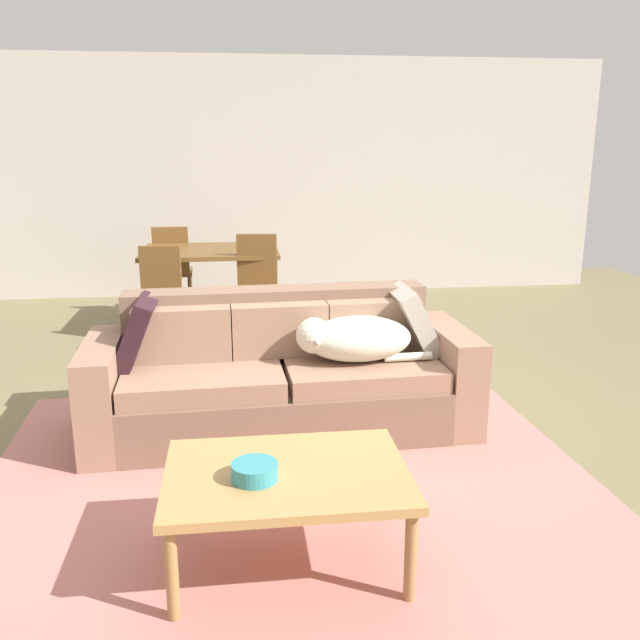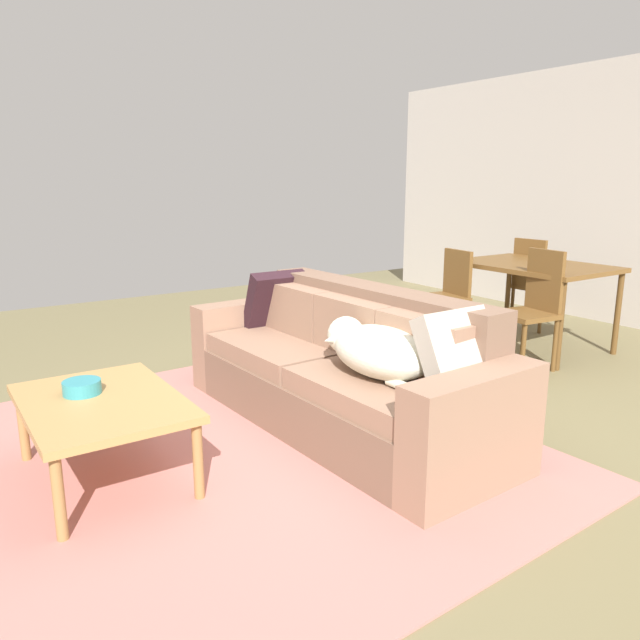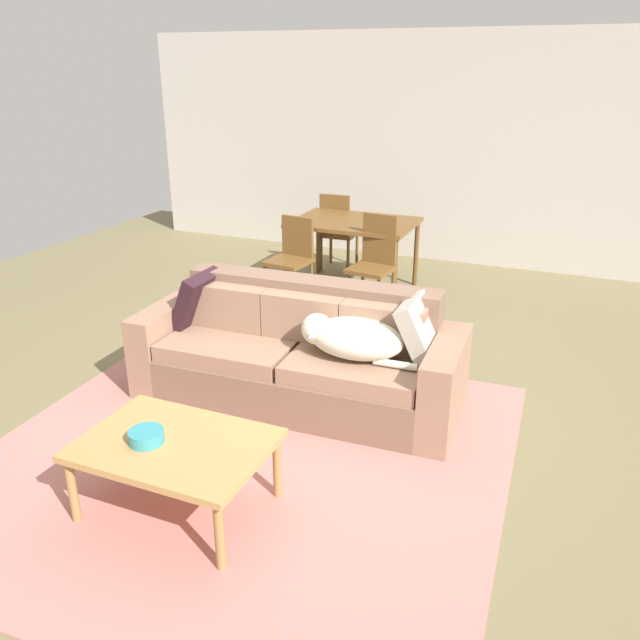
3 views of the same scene
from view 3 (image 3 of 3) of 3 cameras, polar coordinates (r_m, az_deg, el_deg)
name	(u,v)px [view 3 (image 3 of 3)]	position (r m, az deg, el deg)	size (l,w,h in m)	color
ground_plane	(314,397)	(4.87, -0.56, -6.84)	(10.00, 10.00, 0.00)	olive
back_partition	(446,150)	(8.16, 11.07, 14.51)	(8.00, 0.12, 2.70)	beige
area_rug	(243,458)	(4.21, -6.81, -11.99)	(3.22, 3.17, 0.01)	#BC746B
couch	(300,357)	(4.72, -1.79, -3.26)	(2.38, 0.95, 0.85)	brown
dog_on_left_cushion	(351,338)	(4.38, 2.78, -1.56)	(0.83, 0.42, 0.28)	silver
throw_pillow_by_left_arm	(197,299)	(5.02, -10.82, 1.79)	(0.11, 0.43, 0.43)	black
throw_pillow_by_right_arm	(421,330)	(4.41, 8.91, -0.89)	(0.11, 0.43, 0.43)	#B3AB9C
coffee_table	(175,449)	(3.64, -12.70, -11.08)	(1.01, 0.72, 0.44)	tan
bowl_on_coffee_table	(146,436)	(3.63, -15.09, -9.90)	(0.19, 0.19, 0.07)	teal
dining_table	(354,227)	(6.96, 3.01, 8.18)	(1.28, 0.92, 0.77)	brown
dining_chair_near_left	(292,256)	(6.60, -2.50, 5.70)	(0.45, 0.45, 0.89)	brown
dining_chair_near_right	(374,260)	(6.39, 4.84, 5.32)	(0.45, 0.45, 0.96)	brown
dining_chair_far_left	(337,229)	(7.69, 1.55, 8.06)	(0.41, 0.41, 0.93)	brown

